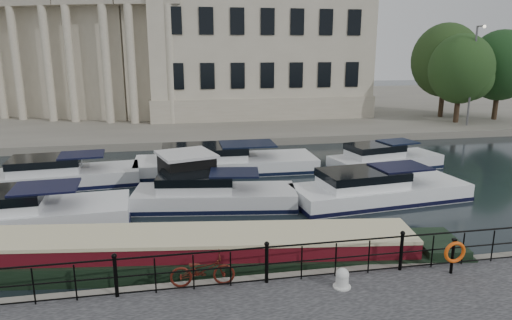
{
  "coord_description": "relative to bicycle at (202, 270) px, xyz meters",
  "views": [
    {
      "loc": [
        -2.4,
        -13.48,
        6.88
      ],
      "look_at": [
        0.5,
        2.0,
        3.0
      ],
      "focal_mm": 32.0,
      "sensor_mm": 36.0,
      "label": 1
    }
  ],
  "objects": [
    {
      "name": "civic_building",
      "position": [
        0.75,
        36.81,
        6.02
      ],
      "size": [
        53.55,
        31.84,
        16.85
      ],
      "color": "#ADA38C",
      "rests_on": "far_bank"
    },
    {
      "name": "railing",
      "position": [
        1.75,
        -0.15,
        0.19
      ],
      "size": [
        24.14,
        0.14,
        1.22
      ],
      "color": "black",
      "rests_on": "near_quay"
    },
    {
      "name": "narrowboat",
      "position": [
        0.1,
        2.1,
        -0.65
      ],
      "size": [
        17.03,
        4.53,
        1.61
      ],
      "rotation": [
        0.0,
        0.0,
        -0.14
      ],
      "color": "black",
      "rests_on": "ground_plane"
    },
    {
      "name": "cabin_cruisers",
      "position": [
        1.28,
        10.34,
        -0.65
      ],
      "size": [
        25.8,
        10.13,
        1.99
      ],
      "color": "white",
      "rests_on": "ground_plane"
    },
    {
      "name": "mooring_bollard",
      "position": [
        3.72,
        -0.78,
        -0.2
      ],
      "size": [
        0.49,
        0.49,
        0.55
      ],
      "color": "silver",
      "rests_on": "near_quay"
    },
    {
      "name": "trees",
      "position": [
        25.63,
        25.76,
        4.25
      ],
      "size": [
        9.96,
        9.03,
        8.6
      ],
      "color": "black",
      "rests_on": "far_bank"
    },
    {
      "name": "ground_plane",
      "position": [
        1.75,
        2.1,
        -1.01
      ],
      "size": [
        160.0,
        160.0,
        0.0
      ],
      "primitive_type": "plane",
      "color": "black",
      "rests_on": "ground"
    },
    {
      "name": "bicycle",
      "position": [
        0.0,
        0.0,
        0.0
      ],
      "size": [
        1.79,
        0.69,
        0.93
      ],
      "primitive_type": "imported",
      "rotation": [
        0.0,
        0.0,
        1.53
      ],
      "color": "#4F160E",
      "rests_on": "near_quay"
    },
    {
      "name": "far_bank",
      "position": [
        1.75,
        41.1,
        -0.74
      ],
      "size": [
        120.0,
        42.0,
        0.55
      ],
      "primitive_type": "cube",
      "color": "#6B665B",
      "rests_on": "ground_plane"
    },
    {
      "name": "harbour_hut",
      "position": [
        -0.05,
        9.6,
        -0.06
      ],
      "size": [
        3.95,
        3.57,
        2.2
      ],
      "rotation": [
        0.0,
        0.0,
        0.29
      ],
      "color": "#6B665B",
      "rests_on": "ground_plane"
    },
    {
      "name": "life_ring_post",
      "position": [
        7.1,
        -0.68,
        0.21
      ],
      "size": [
        0.65,
        0.18,
        1.07
      ],
      "color": "black",
      "rests_on": "near_quay"
    }
  ]
}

